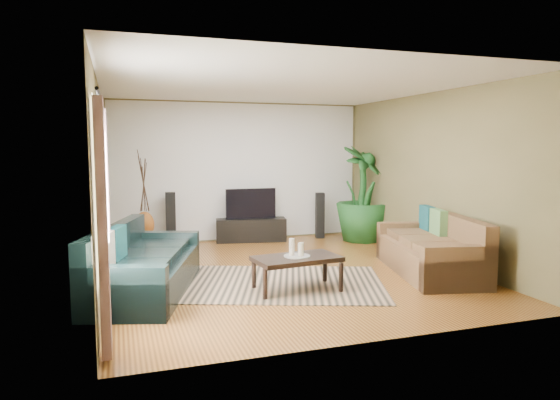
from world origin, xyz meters
name	(u,v)px	position (x,y,z in m)	size (l,w,h in m)	color
floor	(284,272)	(0.00, 0.00, 0.00)	(5.50, 5.50, 0.00)	#9E6429
ceiling	(284,86)	(0.00, 0.00, 2.70)	(5.50, 5.50, 0.00)	white
wall_back	(239,172)	(0.00, 2.75, 1.35)	(5.00, 5.00, 0.00)	brown
wall_front	(380,200)	(0.00, -2.75, 1.35)	(5.00, 5.00, 0.00)	brown
wall_left	(101,185)	(-2.50, 0.00, 1.35)	(5.50, 5.50, 0.00)	brown
wall_right	(432,177)	(2.50, 0.00, 1.35)	(5.50, 5.50, 0.00)	brown
backwall_panel	(239,172)	(0.00, 2.74, 1.35)	(4.90, 4.90, 0.00)	white
window_pane	(98,192)	(-2.48, -1.60, 1.40)	(1.80, 1.80, 0.00)	white
curtain_near	(103,228)	(-2.43, -2.35, 1.15)	(0.08, 0.35, 2.20)	gray
curtain_far	(106,208)	(-2.43, -0.85, 1.15)	(0.08, 0.35, 2.20)	gray
curtain_rod	(100,99)	(-2.43, -1.60, 2.30)	(0.03, 0.03, 1.90)	black
sofa_left	(146,260)	(-1.98, -0.42, 0.42)	(2.29, 0.98, 0.85)	black
sofa_right	(429,244)	(1.99, -0.69, 0.42)	(2.12, 0.95, 0.85)	brown
area_rug	(283,283)	(-0.21, -0.58, 0.01)	(2.66, 1.88, 0.01)	tan
coffee_table	(297,273)	(-0.14, -0.93, 0.22)	(1.08, 0.59, 0.44)	black
candle_tray	(297,256)	(-0.14, -0.93, 0.45)	(0.34, 0.34, 0.01)	gray
candle_tall	(292,247)	(-0.20, -0.90, 0.57)	(0.07, 0.07, 0.22)	beige
candle_mid	(301,249)	(-0.10, -0.97, 0.54)	(0.07, 0.07, 0.17)	#ECE2C7
candle_short	(300,249)	(-0.07, -0.87, 0.53)	(0.07, 0.07, 0.14)	#F5E7CF
tv_stand	(251,230)	(0.16, 2.50, 0.22)	(1.35, 0.40, 0.45)	black
television	(251,204)	(0.16, 2.50, 0.74)	(0.99, 0.05, 0.58)	black
speaker_left	(171,219)	(-1.37, 2.50, 0.50)	(0.18, 0.20, 1.00)	black
speaker_right	(320,215)	(1.58, 2.42, 0.46)	(0.16, 0.18, 0.91)	black
potted_plant	(363,194)	(2.25, 1.88, 0.93)	(1.04, 1.04, 1.85)	#184A1B
plant_pot	(362,234)	(2.25, 1.88, 0.13)	(0.34, 0.34, 0.27)	black
pedestal	(145,245)	(-1.87, 1.86, 0.18)	(0.36, 0.36, 0.36)	gray
vase	(145,225)	(-1.87, 1.86, 0.52)	(0.33, 0.33, 0.46)	brown
side_table	(125,251)	(-2.21, 0.88, 0.28)	(0.54, 0.54, 0.57)	brown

